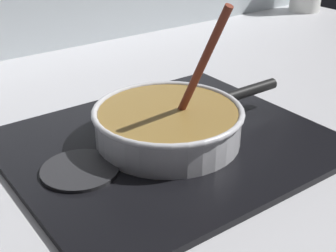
# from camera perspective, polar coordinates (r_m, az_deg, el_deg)

# --- Properties ---
(ground) EXTENTS (2.40, 1.60, 0.04)m
(ground) POSITION_cam_1_polar(r_m,az_deg,el_deg) (0.78, 4.10, -7.69)
(ground) COLOR #B7B7BC
(hob_plate) EXTENTS (0.56, 0.48, 0.01)m
(hob_plate) POSITION_cam_1_polar(r_m,az_deg,el_deg) (0.86, 0.00, -2.15)
(hob_plate) COLOR black
(hob_plate) RESTS_ON ground
(burner_ring) EXTENTS (0.20, 0.20, 0.01)m
(burner_ring) POSITION_cam_1_polar(r_m,az_deg,el_deg) (0.85, 0.00, -1.56)
(burner_ring) COLOR #592D0C
(burner_ring) RESTS_ON hob_plate
(spare_burner) EXTENTS (0.13, 0.13, 0.01)m
(spare_burner) POSITION_cam_1_polar(r_m,az_deg,el_deg) (0.78, -10.69, -5.27)
(spare_burner) COLOR #262628
(spare_burner) RESTS_ON hob_plate
(cooking_pan) EXTENTS (0.41, 0.27, 0.26)m
(cooking_pan) POSITION_cam_1_polar(r_m,az_deg,el_deg) (0.84, 0.11, 0.35)
(cooking_pan) COLOR silver
(cooking_pan) RESTS_ON hob_plate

